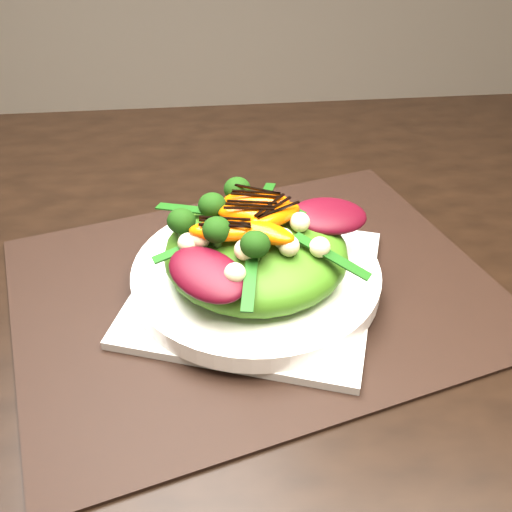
{
  "coord_description": "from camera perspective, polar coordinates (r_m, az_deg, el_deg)",
  "views": [
    {
      "loc": [
        -0.13,
        -0.54,
        1.16
      ],
      "look_at": [
        -0.08,
        -0.05,
        0.8
      ],
      "focal_mm": 42.0,
      "sensor_mm": 36.0,
      "label": 1
    }
  ],
  "objects": [
    {
      "name": "macadamia_nut",
      "position": [
        0.56,
        3.16,
        1.28
      ],
      "size": [
        0.02,
        0.02,
        0.02
      ],
      "primitive_type": "sphere",
      "rotation": [
        0.0,
        0.0,
        0.1
      ],
      "color": "#FBE9B1",
      "rests_on": "lettuce_mound"
    },
    {
      "name": "orange_segment",
      "position": [
        0.6,
        -1.9,
        4.61
      ],
      "size": [
        0.07,
        0.03,
        0.02
      ],
      "primitive_type": "ellipsoid",
      "rotation": [
        0.0,
        0.0,
        0.05
      ],
      "color": "#E44F03",
      "rests_on": "lettuce_mound"
    },
    {
      "name": "balsamic_drizzle",
      "position": [
        0.6,
        -1.92,
        5.4
      ],
      "size": [
        0.05,
        0.0,
        0.0
      ],
      "primitive_type": "cube",
      "rotation": [
        0.0,
        0.0,
        0.05
      ],
      "color": "black",
      "rests_on": "orange_segment"
    },
    {
      "name": "placemat",
      "position": [
        0.64,
        0.0,
        -3.26
      ],
      "size": [
        0.57,
        0.49,
        0.0
      ],
      "primitive_type": "cube",
      "rotation": [
        0.0,
        0.0,
        0.27
      ],
      "color": "black",
      "rests_on": "dining_table"
    },
    {
      "name": "dining_table",
      "position": [
        0.7,
        5.75,
        -1.41
      ],
      "size": [
        1.6,
        0.9,
        0.75
      ],
      "primitive_type": "cube",
      "color": "black",
      "rests_on": "floor"
    },
    {
      "name": "radicchio_leaf",
      "position": [
        0.62,
        6.93,
        3.81
      ],
      "size": [
        0.09,
        0.06,
        0.02
      ],
      "primitive_type": "ellipsoid",
      "rotation": [
        0.0,
        0.0,
        0.13
      ],
      "color": "#3D0610",
      "rests_on": "lettuce_mound"
    },
    {
      "name": "plate_base",
      "position": [
        0.63,
        0.0,
        -2.8
      ],
      "size": [
        0.31,
        0.31,
        0.01
      ],
      "primitive_type": "cube",
      "rotation": [
        0.0,
        0.0,
        -0.33
      ],
      "color": "silver",
      "rests_on": "placemat"
    },
    {
      "name": "lettuce_mound",
      "position": [
        0.61,
        0.0,
        0.36
      ],
      "size": [
        0.23,
        0.23,
        0.06
      ],
      "primitive_type": "ellipsoid",
      "rotation": [
        0.0,
        0.0,
        -0.25
      ],
      "color": "#407315",
      "rests_on": "salad_bowl"
    },
    {
      "name": "salad_bowl",
      "position": [
        0.62,
        0.0,
        -1.8
      ],
      "size": [
        0.28,
        0.28,
        0.02
      ],
      "primitive_type": "cylinder",
      "rotation": [
        0.0,
        0.0,
        0.11
      ],
      "color": "white",
      "rests_on": "plate_base"
    },
    {
      "name": "broccoli_floret",
      "position": [
        0.6,
        -4.79,
        5.27
      ],
      "size": [
        0.05,
        0.05,
        0.04
      ],
      "primitive_type": "sphere",
      "rotation": [
        0.0,
        0.0,
        0.24
      ],
      "color": "#15370A",
      "rests_on": "lettuce_mound"
    }
  ]
}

